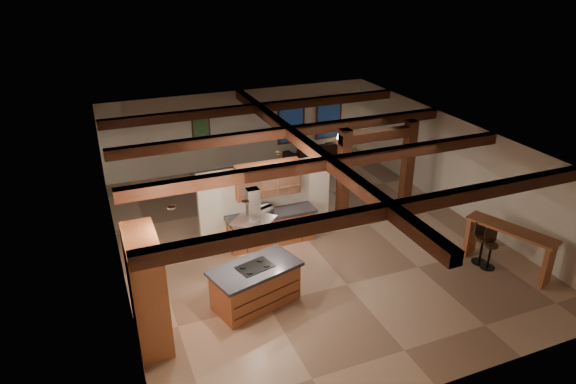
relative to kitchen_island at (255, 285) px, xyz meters
name	(u,v)px	position (x,y,z in m)	size (l,w,h in m)	color
ground	(306,238)	(2.29, 2.33, -0.50)	(12.00, 12.00, 0.00)	tan
room_walls	(307,180)	(2.29, 2.33, 1.28)	(12.00, 12.00, 12.00)	silver
ceiling_beams	(307,146)	(2.29, 2.33, 2.26)	(10.00, 12.00, 0.28)	#36140D
timber_posts	(377,162)	(4.79, 2.83, 1.26)	(2.50, 0.30, 2.90)	#36140D
partition_wall	(266,202)	(1.29, 2.83, 0.60)	(3.80, 0.18, 2.20)	silver
pantry_cabinet	(147,289)	(-2.37, -0.27, 0.70)	(0.67, 1.60, 2.40)	#A65F35
back_counter	(271,228)	(1.29, 2.44, -0.03)	(2.50, 0.66, 0.94)	#A65F35
upper_display_cabinet	(268,179)	(1.29, 2.64, 1.35)	(1.80, 0.36, 0.95)	#A65F35
range_hood	(254,236)	(0.00, 0.00, 1.28)	(1.10, 1.10, 1.40)	silver
back_windows	(310,120)	(5.09, 8.26, 1.00)	(2.70, 0.07, 1.70)	#36140D
framed_art	(201,128)	(0.79, 8.27, 1.20)	(0.65, 0.05, 0.85)	#36140D
recessed_cans	(236,185)	(-0.24, 0.40, 2.37)	(3.16, 2.46, 0.03)	silver
kitchen_island	(255,285)	(0.00, 0.00, 0.00)	(2.22, 1.57, 1.00)	#A65F35
dining_table	(261,198)	(1.77, 4.64, -0.17)	(1.90, 1.06, 0.67)	#3B200E
sofa	(313,152)	(5.02, 7.83, -0.17)	(2.24, 0.88, 0.65)	black
microwave	(264,210)	(1.10, 2.44, 0.56)	(0.44, 0.30, 0.24)	silver
bar_counter	(509,242)	(6.37, -1.03, 0.28)	(1.31, 2.27, 1.17)	#A65F35
side_table	(340,150)	(6.17, 7.75, -0.20)	(0.48, 0.48, 0.60)	#36140D
table_lamp	(340,137)	(6.17, 7.75, 0.34)	(0.29, 0.29, 0.34)	black
bar_stool_a	(490,249)	(6.01, -0.81, 0.04)	(0.40, 0.41, 1.06)	black
bar_stool_b	(481,243)	(5.97, -0.53, 0.08)	(0.40, 0.40, 1.14)	black
dining_chairs	(261,191)	(1.77, 4.64, 0.05)	(1.82, 1.82, 1.09)	#36140D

